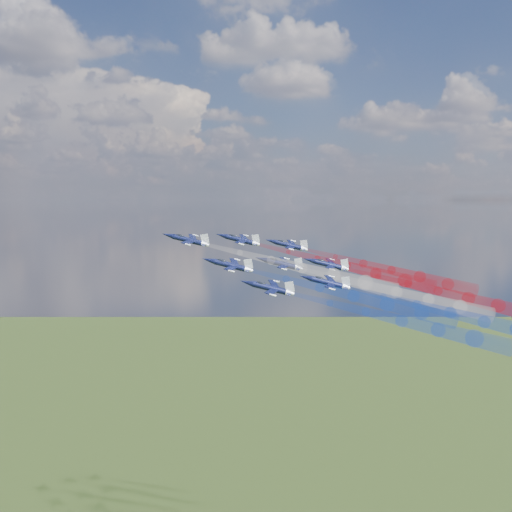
{
  "coord_description": "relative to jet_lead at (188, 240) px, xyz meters",
  "views": [
    {
      "loc": [
        -4.03,
        -142.39,
        188.11
      ],
      "look_at": [
        15.35,
        21.34,
        173.21
      ],
      "focal_mm": 43.52,
      "sensor_mm": 36.0,
      "label": 1
    }
  ],
  "objects": [
    {
      "name": "jet_outer_right",
      "position": [
        30.08,
        16.1,
        -2.82
      ],
      "size": [
        15.7,
        13.29,
        8.38
      ],
      "primitive_type": null,
      "rotation": [
        0.24,
        -0.18,
        1.35
      ],
      "color": "black"
    },
    {
      "name": "trail_outer_left",
      "position": [
        48.77,
        -30.09,
        -17.12
      ],
      "size": [
        50.78,
        14.22,
        16.95
      ],
      "primitive_type": null,
      "rotation": [
        0.24,
        -0.18,
        1.35
      ],
      "color": "blue"
    },
    {
      "name": "trail_rear_right",
      "position": [
        69.2,
        -2.35,
        -14.74
      ],
      "size": [
        50.78,
        14.22,
        16.95
      ],
      "primitive_type": null,
      "rotation": [
        0.24,
        -0.18,
        1.35
      ],
      "color": "red"
    },
    {
      "name": "jet_inner_left",
      "position": [
        10.23,
        -13.65,
        -5.5
      ],
      "size": [
        15.7,
        13.29,
        8.38
      ],
      "primitive_type": null,
      "rotation": [
        0.24,
        -0.18,
        1.35
      ],
      "color": "black"
    },
    {
      "name": "trail_inner_left",
      "position": [
        40.31,
        -19.18,
        -12.83
      ],
      "size": [
        50.78,
        14.22,
        16.95
      ],
      "primitive_type": null,
      "rotation": [
        0.24,
        -0.18,
        1.35
      ],
      "color": "blue"
    },
    {
      "name": "jet_lead",
      "position": [
        0.0,
        0.0,
        0.0
      ],
      "size": [
        15.7,
        13.29,
        8.38
      ],
      "primitive_type": null,
      "rotation": [
        0.24,
        -0.18,
        1.35
      ],
      "color": "black"
    },
    {
      "name": "trail_center_third",
      "position": [
        54.73,
        -9.63,
        -13.62
      ],
      "size": [
        50.78,
        14.22,
        16.95
      ],
      "primitive_type": null,
      "rotation": [
        0.24,
        -0.18,
        1.35
      ],
      "color": "white"
    },
    {
      "name": "jet_center_third",
      "position": [
        24.65,
        -4.1,
        -6.29
      ],
      "size": [
        15.7,
        13.29,
        8.38
      ],
      "primitive_type": null,
      "rotation": [
        0.24,
        -0.18,
        1.35
      ],
      "color": "black"
    },
    {
      "name": "jet_rear_left",
      "position": [
        34.6,
        -15.18,
        -10.01
      ],
      "size": [
        15.7,
        13.29,
        8.38
      ],
      "primitive_type": null,
      "rotation": [
        0.24,
        -0.18,
        1.35
      ],
      "color": "black"
    },
    {
      "name": "jet_rear_right",
      "position": [
        39.12,
        3.17,
        -7.41
      ],
      "size": [
        15.7,
        13.29,
        8.38
      ],
      "primitive_type": null,
      "rotation": [
        0.24,
        -0.18,
        1.35
      ],
      "color": "black"
    },
    {
      "name": "jet_inner_right",
      "position": [
        14.98,
        10.8,
        -0.76
      ],
      "size": [
        15.7,
        13.29,
        8.38
      ],
      "primitive_type": null,
      "rotation": [
        0.24,
        -0.18,
        1.35
      ],
      "color": "black"
    },
    {
      "name": "trail_outer_right",
      "position": [
        60.16,
        10.57,
        -10.15
      ],
      "size": [
        50.78,
        14.22,
        16.95
      ],
      "primitive_type": null,
      "rotation": [
        0.24,
        -0.18,
        1.35
      ],
      "color": "red"
    },
    {
      "name": "trail_rear_left",
      "position": [
        64.68,
        -20.71,
        -17.35
      ],
      "size": [
        50.78,
        14.22,
        16.95
      ],
      "primitive_type": null,
      "rotation": [
        0.24,
        -0.18,
        1.35
      ],
      "color": "blue"
    },
    {
      "name": "trail_inner_right",
      "position": [
        45.06,
        5.27,
        -8.09
      ],
      "size": [
        50.78,
        14.22,
        16.95
      ],
      "primitive_type": null,
      "rotation": [
        0.24,
        -0.18,
        1.35
      ],
      "color": "red"
    },
    {
      "name": "trail_lead",
      "position": [
        30.08,
        -5.53,
        -7.33
      ],
      "size": [
        50.78,
        14.22,
        16.95
      ],
      "primitive_type": null,
      "rotation": [
        0.24,
        -0.18,
        1.35
      ],
      "color": "white"
    },
    {
      "name": "jet_outer_left",
      "position": [
        18.69,
        -24.57,
        -9.79
      ],
      "size": [
        15.7,
        13.29,
        8.38
      ],
      "primitive_type": null,
      "rotation": [
        0.24,
        -0.18,
        1.35
      ],
      "color": "black"
    }
  ]
}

